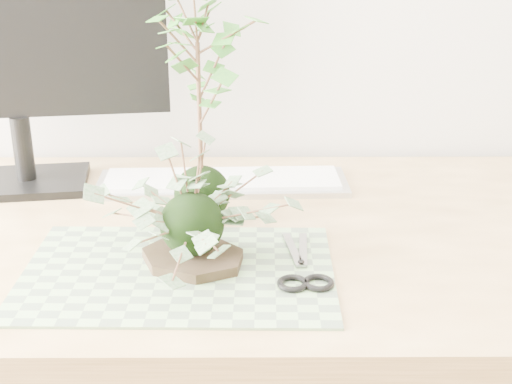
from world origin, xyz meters
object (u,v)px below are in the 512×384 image
at_px(ivy_kokedama, 191,196).
at_px(keyboard, 222,182).
at_px(monitor, 10,36).
at_px(maple_kokedama, 198,58).
at_px(desk, 212,277).

relative_size(ivy_kokedama, keyboard, 0.65).
xyz_separation_m(ivy_kokedama, monitor, (-0.33, 0.32, 0.17)).
bearing_deg(monitor, maple_kokedama, -33.44).
bearing_deg(ivy_kokedama, maple_kokedama, 88.90).
distance_m(desk, monitor, 0.54).
relative_size(maple_kokedama, keyboard, 0.83).
bearing_deg(maple_kokedama, desk, -67.27).
bearing_deg(keyboard, maple_kokedama, -101.80).
height_order(ivy_kokedama, maple_kokedama, maple_kokedama).
bearing_deg(maple_kokedama, keyboard, 79.90).
relative_size(desk, maple_kokedama, 4.18).
distance_m(desk, keyboard, 0.21).
distance_m(ivy_kokedama, monitor, 0.49).
xyz_separation_m(maple_kokedama, monitor, (-0.33, 0.16, 0.01)).
height_order(desk, monitor, monitor).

